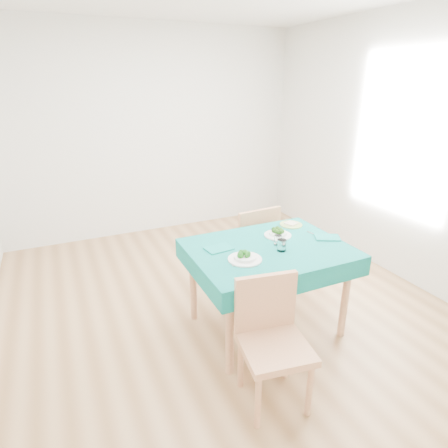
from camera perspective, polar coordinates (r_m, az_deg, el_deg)
name	(u,v)px	position (r m, az deg, el deg)	size (l,w,h in m)	color
room_shell	(224,167)	(3.09, 0.00, 8.64)	(4.02, 4.52, 2.73)	olive
table	(267,288)	(3.21, 6.50, -9.70)	(1.25, 0.95, 0.76)	#09615B
chair_near	(276,335)	(2.46, 7.91, -16.35)	(0.42, 0.46, 1.06)	tan
chair_far	(248,228)	(3.87, 3.65, -0.66)	(0.47, 0.51, 1.17)	tan
bowl_near	(245,255)	(2.79, 3.22, -4.78)	(0.26, 0.26, 0.08)	white
bowl_far	(278,232)	(3.25, 8.21, -1.21)	(0.23, 0.23, 0.07)	white
fork_near	(233,261)	(2.79, 1.36, -5.68)	(0.02, 0.17, 0.00)	silver
knife_near	(255,258)	(2.84, 4.78, -5.18)	(0.02, 0.20, 0.00)	silver
fork_far	(272,240)	(3.17, 7.36, -2.40)	(0.02, 0.16, 0.00)	silver
knife_far	(317,236)	(3.33, 13.98, -1.71)	(0.02, 0.22, 0.00)	silver
napkin_near	(219,249)	(2.97, -0.78, -3.76)	(0.21, 0.15, 0.01)	#0C6C64
napkin_far	(327,237)	(3.30, 15.48, -1.99)	(0.21, 0.14, 0.01)	#0C6C64
tumbler_center	(278,240)	(3.08, 8.21, -2.42)	(0.06, 0.06, 0.08)	white
tumbler_side	(282,245)	(2.97, 8.79, -3.22)	(0.07, 0.07, 0.09)	white
side_plate	(291,225)	(3.52, 10.17, -0.09)	(0.21, 0.21, 0.01)	#9FBC5C
bread_slice	(291,223)	(3.51, 10.19, 0.10)	(0.10, 0.10, 0.01)	beige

